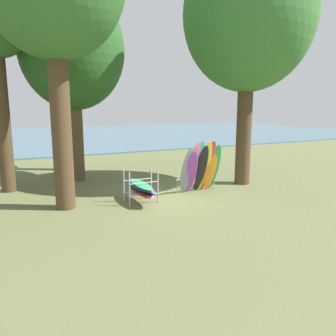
{
  "coord_description": "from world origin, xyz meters",
  "views": [
    {
      "loc": [
        -5.91,
        -10.69,
        3.46
      ],
      "look_at": [
        -0.19,
        0.67,
        1.1
      ],
      "focal_mm": 34.96,
      "sensor_mm": 36.0,
      "label": 1
    }
  ],
  "objects": [
    {
      "name": "tree_far_right_back",
      "position": [
        -2.99,
        8.18,
        5.46
      ],
      "size": [
        3.23,
        3.23,
        7.44
      ],
      "color": "#42301E",
      "rests_on": "ground"
    },
    {
      "name": "board_storage_rack",
      "position": [
        -1.55,
        0.2,
        0.55
      ],
      "size": [
        1.15,
        2.13,
        1.25
      ],
      "color": "#9EA0A5",
      "rests_on": "ground"
    },
    {
      "name": "tree_foreground_right",
      "position": [
        3.78,
        0.95,
        7.27
      ],
      "size": [
        5.59,
        5.59,
        10.54
      ],
      "color": "#4C3823",
      "rests_on": "ground"
    },
    {
      "name": "ground_plane",
      "position": [
        0.0,
        0.0,
        0.0
      ],
      "size": [
        80.0,
        80.0,
        0.0
      ],
      "primitive_type": "plane",
      "color": "#60663D"
    },
    {
      "name": "leaning_board_pile",
      "position": [
        1.17,
        0.4,
        1.02
      ],
      "size": [
        1.91,
        1.02,
        2.21
      ],
      "color": "gray",
      "rests_on": "ground"
    },
    {
      "name": "lake_water",
      "position": [
        0.0,
        30.97,
        0.05
      ],
      "size": [
        80.0,
        36.0,
        0.1
      ],
      "primitive_type": "cube",
      "color": "#477084",
      "rests_on": "ground"
    },
    {
      "name": "tree_far_left_back",
      "position": [
        -2.81,
        5.07,
        5.98
      ],
      "size": [
        4.7,
        4.7,
        8.74
      ],
      "color": "brown",
      "rests_on": "ground"
    }
  ]
}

